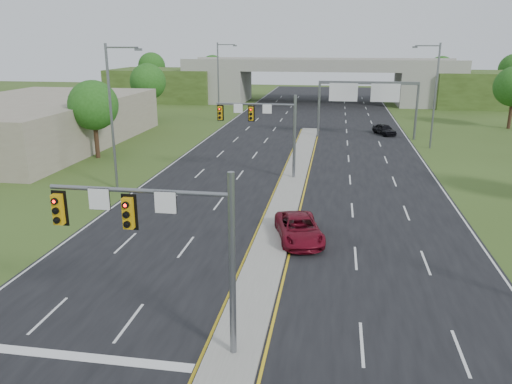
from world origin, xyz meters
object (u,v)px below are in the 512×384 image
object	(u,v)px
overpass	(320,84)
car_far_a	(299,229)
signal_mast_far	(267,123)
signal_mast_near	(168,233)
sign_gantry	(367,94)
car_far_c	(384,129)

from	to	relation	value
overpass	car_far_a	size ratio (longest dim) A/B	15.64
signal_mast_far	overpass	size ratio (longest dim) A/B	0.09
signal_mast_near	sign_gantry	size ratio (longest dim) A/B	0.60
signal_mast_far	overpass	world-z (taller)	overpass
signal_mast_near	car_far_c	size ratio (longest dim) A/B	1.80
car_far_c	signal_mast_near	bearing A→B (deg)	-128.48
overpass	car_far_c	world-z (taller)	overpass
car_far_a	car_far_c	xyz separation A→B (m)	(7.76, 36.07, -0.05)
sign_gantry	car_far_a	bearing A→B (deg)	-98.82
sign_gantry	signal_mast_near	bearing A→B (deg)	-101.25
sign_gantry	overpass	xyz separation A→B (m)	(-6.68, 35.08, -1.69)
signal_mast_near	car_far_c	bearing A→B (deg)	76.41
sign_gantry	signal_mast_far	bearing A→B (deg)	-114.11
sign_gantry	car_far_a	distance (m)	34.11
signal_mast_near	signal_mast_far	bearing A→B (deg)	90.00
car_far_a	overpass	bearing A→B (deg)	77.35
signal_mast_far	sign_gantry	xyz separation A→B (m)	(8.95, 19.99, 0.51)
sign_gantry	car_far_c	xyz separation A→B (m)	(2.58, 2.66, -4.56)
sign_gantry	overpass	bearing A→B (deg)	100.79
signal_mast_far	car_far_c	size ratio (longest dim) A/B	1.80
overpass	car_far_c	distance (m)	33.84
signal_mast_near	sign_gantry	world-z (taller)	signal_mast_near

